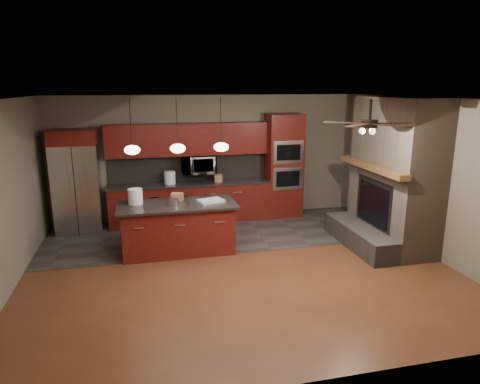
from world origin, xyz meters
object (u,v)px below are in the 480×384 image
object	(u,v)px
white_bucket	(135,197)
cardboard_box	(177,197)
paint_can	(174,202)
counter_box	(219,178)
microwave	(198,164)
oven_tower	(284,166)
counter_bucket	(170,178)
refrigerator	(77,181)
paint_tray	(211,201)
kitchen_island	(178,228)

from	to	relation	value
white_bucket	cardboard_box	bearing A→B (deg)	5.28
white_bucket	paint_can	bearing A→B (deg)	-22.68
paint_can	counter_box	size ratio (longest dim) A/B	1.05
white_bucket	counter_box	size ratio (longest dim) A/B	1.61
microwave	oven_tower	bearing A→B (deg)	-1.66
microwave	counter_box	size ratio (longest dim) A/B	4.24
counter_bucket	counter_box	bearing A→B (deg)	-2.65
microwave	refrigerator	world-z (taller)	refrigerator
paint_tray	cardboard_box	bearing A→B (deg)	139.78
kitchen_island	paint_tray	distance (m)	0.78
microwave	counter_bucket	distance (m)	0.70
microwave	counter_box	distance (m)	0.55
refrigerator	counter_bucket	xyz separation A→B (m)	(1.91, 0.08, -0.03)
microwave	kitchen_island	size ratio (longest dim) A/B	0.34
kitchen_island	microwave	bearing A→B (deg)	70.39
paint_can	kitchen_island	bearing A→B (deg)	60.44
white_bucket	paint_can	size ratio (longest dim) A/B	1.53
kitchen_island	white_bucket	bearing A→B (deg)	167.54
kitchen_island	counter_bucket	bearing A→B (deg)	90.04
oven_tower	kitchen_island	bearing A→B (deg)	-146.33
oven_tower	paint_can	world-z (taller)	oven_tower
paint_can	oven_tower	bearing A→B (deg)	34.71
paint_tray	counter_box	xyz separation A→B (m)	(0.47, 1.72, 0.04)
refrigerator	kitchen_island	world-z (taller)	refrigerator
white_bucket	counter_bucket	xyz separation A→B (m)	(0.73, 1.59, -0.02)
counter_box	refrigerator	bearing A→B (deg)	-155.66
oven_tower	counter_box	bearing A→B (deg)	-178.42
paint_can	cardboard_box	xyz separation A→B (m)	(0.09, 0.35, 0.01)
microwave	counter_bucket	size ratio (longest dim) A/B	2.67
counter_bucket	counter_box	size ratio (longest dim) A/B	1.58
refrigerator	microwave	bearing A→B (deg)	2.94
white_bucket	counter_box	bearing A→B (deg)	40.39
refrigerator	cardboard_box	xyz separation A→B (m)	(1.93, -1.44, -0.08)
oven_tower	refrigerator	world-z (taller)	oven_tower
counter_bucket	counter_box	world-z (taller)	counter_bucket
kitchen_island	paint_tray	world-z (taller)	paint_tray
refrigerator	white_bucket	world-z (taller)	refrigerator
kitchen_island	counter_box	xyz separation A→B (m)	(1.08, 1.70, 0.52)
kitchen_island	cardboard_box	bearing A→B (deg)	84.33
microwave	counter_bucket	world-z (taller)	microwave
oven_tower	paint_can	bearing A→B (deg)	-145.29
microwave	refrigerator	bearing A→B (deg)	-177.06
refrigerator	counter_bucket	world-z (taller)	refrigerator
kitchen_island	white_bucket	size ratio (longest dim) A/B	7.70
paint_tray	refrigerator	bearing A→B (deg)	128.84
kitchen_island	counter_bucket	size ratio (longest dim) A/B	7.80
paint_tray	counter_box	distance (m)	1.78
counter_box	white_bucket	bearing A→B (deg)	-115.87
white_bucket	counter_bucket	size ratio (longest dim) A/B	1.01
refrigerator	kitchen_island	distance (m)	2.61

